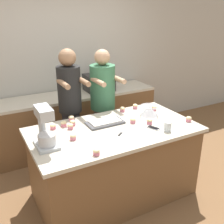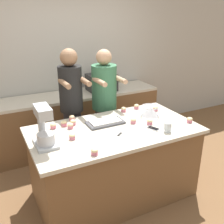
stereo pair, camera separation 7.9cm
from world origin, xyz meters
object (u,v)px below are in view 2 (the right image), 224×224
(cupcake_6, at_px, (53,126))
(cupcake_9, at_px, (137,106))
(baking_tray, at_px, (105,122))
(microwave_oven, at_px, (102,82))
(cupcake_11, at_px, (94,152))
(cupcake_4, at_px, (72,136))
(person_right, at_px, (104,106))
(cupcake_0, at_px, (73,122))
(cupcake_5, at_px, (46,131))
(cupcake_12, at_px, (155,108))
(cupcake_13, at_px, (190,120))
(cupcake_10, at_px, (133,121))
(cupcake_3, at_px, (64,123))
(mixing_bowl, at_px, (150,111))
(drinking_glass, at_px, (168,127))
(knife, at_px, (122,132))
(cupcake_8, at_px, (72,118))
(cupcake_2, at_px, (123,109))
(stand_mixer, at_px, (44,129))
(cell_phone, at_px, (153,128))
(cupcake_1, at_px, (70,126))
(person_left, at_px, (72,108))
(cupcake_7, at_px, (150,122))

(cupcake_6, xyz_separation_m, cupcake_9, (1.16, 0.11, 0.00))
(baking_tray, height_order, cupcake_6, cupcake_6)
(microwave_oven, relative_size, cupcake_6, 6.78)
(cupcake_11, bearing_deg, cupcake_4, 101.61)
(baking_tray, relative_size, cupcake_4, 6.58)
(person_right, xyz_separation_m, baking_tray, (-0.28, -0.61, 0.04))
(cupcake_0, relative_size, cupcake_6, 1.00)
(microwave_oven, bearing_deg, person_right, -111.43)
(cupcake_5, bearing_deg, cupcake_12, 1.07)
(cupcake_0, xyz_separation_m, cupcake_11, (-0.04, -0.73, 0.00))
(microwave_oven, xyz_separation_m, cupcake_13, (0.38, -1.66, -0.11))
(cupcake_9, distance_m, cupcake_10, 0.49)
(cupcake_3, distance_m, cupcake_13, 1.47)
(cupcake_0, bearing_deg, cupcake_4, -110.28)
(cupcake_6, bearing_deg, mixing_bowl, -8.66)
(drinking_glass, height_order, knife, drinking_glass)
(cupcake_12, bearing_deg, cupcake_10, -155.38)
(cupcake_12, bearing_deg, cupcake_8, 170.04)
(mixing_bowl, distance_m, cupcake_6, 1.20)
(drinking_glass, height_order, cupcake_13, drinking_glass)
(cupcake_2, bearing_deg, stand_mixer, -158.48)
(cupcake_2, distance_m, cupcake_3, 0.83)
(person_right, distance_m, drinking_glass, 1.14)
(cell_phone, distance_m, cupcake_1, 0.93)
(drinking_glass, bearing_deg, cupcake_13, 12.15)
(person_right, xyz_separation_m, cupcake_5, (-0.97, -0.56, 0.05))
(cupcake_6, distance_m, cupcake_9, 1.17)
(cupcake_1, xyz_separation_m, cupcake_6, (-0.17, 0.09, 0.00))
(cupcake_0, xyz_separation_m, cupcake_10, (0.64, -0.27, 0.00))
(cupcake_1, relative_size, cupcake_2, 1.00)
(drinking_glass, height_order, cupcake_6, drinking_glass)
(person_left, relative_size, cupcake_0, 25.91)
(cell_phone, height_order, cupcake_11, cupcake_11)
(drinking_glass, xyz_separation_m, cupcake_8, (-0.83, 0.77, -0.02))
(cupcake_0, relative_size, cupcake_8, 1.00)
(cupcake_3, bearing_deg, knife, -41.97)
(stand_mixer, bearing_deg, cell_phone, -8.43)
(cupcake_9, relative_size, cupcake_13, 1.00)
(drinking_glass, height_order, cupcake_3, drinking_glass)
(knife, bearing_deg, cupcake_0, 133.10)
(knife, distance_m, cupcake_11, 0.54)
(cupcake_8, height_order, cupcake_12, same)
(microwave_oven, distance_m, drinking_glass, 1.74)
(person_right, bearing_deg, cupcake_10, -88.76)
(cupcake_6, xyz_separation_m, cupcake_10, (0.87, -0.28, 0.00))
(cupcake_7, distance_m, cupcake_13, 0.48)
(person_right, bearing_deg, cupcake_0, -142.79)
(cupcake_3, bearing_deg, cupcake_1, -67.51)
(cupcake_11, bearing_deg, cell_phone, 14.88)
(baking_tray, height_order, cupcake_8, cupcake_8)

